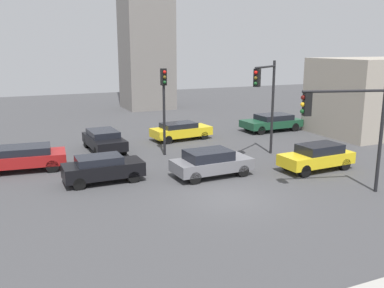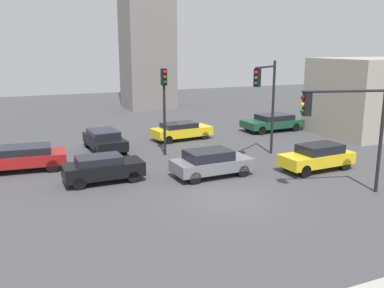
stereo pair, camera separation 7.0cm
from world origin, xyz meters
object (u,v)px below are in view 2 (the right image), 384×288
object	(u,v)px
car_2	(317,157)
car_7	(103,168)
car_0	(23,157)
car_6	(272,122)
car_3	(181,130)
car_4	(104,140)
car_1	(211,162)
traffic_light_0	(164,96)
traffic_light_2	(344,117)
traffic_light_1	(266,91)

from	to	relation	value
car_2	car_7	world-z (taller)	car_2
car_0	car_6	bearing A→B (deg)	-162.71
car_2	car_7	distance (m)	11.47
car_3	car_0	bearing A→B (deg)	-166.78
car_3	car_4	bearing A→B (deg)	-175.23
car_1	car_4	bearing A→B (deg)	114.54
car_1	traffic_light_0	bearing A→B (deg)	95.20
traffic_light_0	car_4	size ratio (longest dim) A/B	1.22
car_6	traffic_light_2	bearing A→B (deg)	66.15
traffic_light_0	traffic_light_2	size ratio (longest dim) A/B	1.09
traffic_light_0	traffic_light_1	xyz separation A→B (m)	(5.27, -3.01, 0.32)
car_2	traffic_light_0	bearing A→B (deg)	-47.82
car_4	traffic_light_0	bearing A→B (deg)	48.60
traffic_light_0	car_1	world-z (taller)	traffic_light_0
traffic_light_1	car_4	bearing A→B (deg)	-67.51
car_3	traffic_light_2	bearing A→B (deg)	-86.43
traffic_light_2	car_3	distance (m)	14.06
traffic_light_1	car_4	distance (m)	10.69
car_4	car_2	bearing A→B (deg)	44.42
car_6	car_3	bearing A→B (deg)	-0.28
traffic_light_0	car_6	xyz separation A→B (m)	(10.53, 3.83, -2.98)
car_4	car_7	bearing A→B (deg)	-15.51
car_0	traffic_light_0	bearing A→B (deg)	-173.98
traffic_light_0	car_7	distance (m)	6.77
car_0	car_7	world-z (taller)	car_7
car_2	car_6	xyz separation A→B (m)	(4.07, 10.28, -0.04)
car_3	car_7	distance (m)	10.48
car_1	car_3	world-z (taller)	car_1
traffic_light_1	car_7	distance (m)	10.54
car_2	car_7	xyz separation A→B (m)	(-11.17, 2.60, -0.03)
car_7	car_6	bearing A→B (deg)	26.27
traffic_light_1	car_1	world-z (taller)	traffic_light_1
traffic_light_2	car_6	xyz separation A→B (m)	(5.69, 13.73, -2.84)
car_1	traffic_light_1	bearing A→B (deg)	22.58
car_2	car_1	bearing A→B (deg)	-15.70
car_2	traffic_light_1	bearing A→B (deg)	-73.78
car_0	car_3	distance (m)	11.47
car_0	car_6	world-z (taller)	car_0
traffic_light_0	car_0	distance (m)	8.76
traffic_light_0	car_2	world-z (taller)	traffic_light_0
traffic_light_2	car_7	size ratio (longest dim) A/B	1.25
car_4	car_6	distance (m)	13.81
car_3	car_4	world-z (taller)	car_4
car_0	car_2	bearing A→B (deg)	162.11
traffic_light_2	car_4	bearing A→B (deg)	-41.38
traffic_light_2	car_1	size ratio (longest dim) A/B	1.17
traffic_light_1	car_2	distance (m)	4.89
traffic_light_1	car_6	distance (m)	9.24
traffic_light_1	car_4	xyz separation A→B (m)	(-8.49, 5.60, -3.30)
car_0	traffic_light_1	bearing A→B (deg)	173.29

